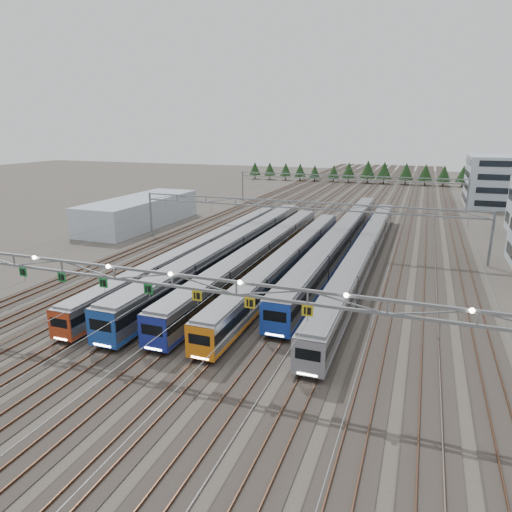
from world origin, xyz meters
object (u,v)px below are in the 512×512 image
(gantry_mid, at_px, (300,211))
(west_shed, at_px, (140,212))
(gantry_near, at_px, (171,283))
(train_d, at_px, (289,260))
(gantry_far, at_px, (346,181))
(train_c, at_px, (260,255))
(train_f, at_px, (365,252))
(train_a, at_px, (204,249))
(train_b, at_px, (234,249))
(train_e, at_px, (341,239))

(gantry_mid, relative_size, west_shed, 1.88)
(gantry_near, height_order, gantry_mid, gantry_near)
(train_d, bearing_deg, west_shed, 150.77)
(gantry_far, bearing_deg, train_c, -92.23)
(train_f, relative_size, gantry_mid, 1.20)
(train_a, xyz_separation_m, train_f, (22.50, 6.18, 0.13))
(train_f, bearing_deg, gantry_mid, 152.62)
(gantry_near, bearing_deg, train_f, 71.77)
(gantry_near, xyz_separation_m, west_shed, (-35.36, 47.59, -4.31))
(gantry_mid, height_order, gantry_far, same)
(train_b, relative_size, gantry_mid, 1.05)
(train_a, relative_size, train_d, 1.10)
(train_e, bearing_deg, gantry_near, -99.52)
(train_c, bearing_deg, train_f, 27.51)
(train_b, height_order, train_c, train_b)
(train_d, xyz_separation_m, gantry_far, (-2.25, 58.60, 4.39))
(gantry_far, distance_m, west_shed, 51.73)
(train_c, relative_size, train_f, 0.81)
(train_d, height_order, train_e, train_e)
(train_b, height_order, train_e, train_b)
(train_a, relative_size, gantry_near, 1.04)
(train_f, bearing_deg, train_e, 125.75)
(train_e, distance_m, gantry_near, 41.40)
(train_a, height_order, gantry_mid, gantry_mid)
(train_d, distance_m, train_f, 11.89)
(train_d, xyz_separation_m, train_f, (9.00, 7.77, 0.03))
(train_d, distance_m, gantry_mid, 14.47)
(gantry_near, relative_size, gantry_mid, 1.00)
(train_c, bearing_deg, gantry_near, -85.38)
(train_d, height_order, train_f, train_f)
(west_shed, bearing_deg, gantry_near, -53.38)
(train_e, relative_size, gantry_near, 1.22)
(train_e, bearing_deg, gantry_mid, -176.39)
(train_b, relative_size, gantry_far, 1.05)
(gantry_far, bearing_deg, train_b, -96.82)
(train_b, bearing_deg, gantry_near, -76.85)
(train_a, distance_m, gantry_far, 58.28)
(train_b, relative_size, train_e, 0.86)
(train_c, relative_size, gantry_mid, 0.97)
(train_b, bearing_deg, gantry_far, 83.18)
(train_b, bearing_deg, west_shed, 146.61)
(west_shed, bearing_deg, gantry_mid, -11.91)
(train_a, relative_size, gantry_mid, 1.04)
(train_f, xyz_separation_m, gantry_far, (-11.25, 50.83, 4.36))
(gantry_mid, bearing_deg, west_shed, 168.09)
(train_a, distance_m, west_shed, 31.05)
(train_f, distance_m, west_shed, 48.52)
(train_b, height_order, train_f, train_b)
(train_a, height_order, gantry_far, gantry_far)
(train_e, xyz_separation_m, train_f, (4.50, -6.25, -0.18))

